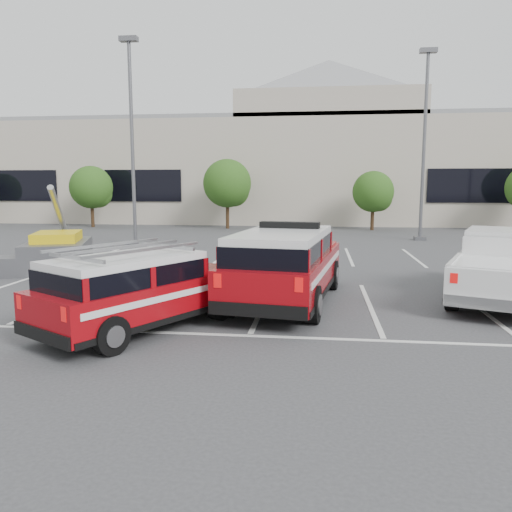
% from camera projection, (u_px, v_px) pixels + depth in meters
% --- Properties ---
extents(ground, '(120.00, 120.00, 0.00)m').
position_uv_depth(ground, '(264.00, 303.00, 13.00)').
color(ground, '#37373A').
rests_on(ground, ground).
extents(stall_markings, '(23.00, 15.00, 0.01)m').
position_uv_depth(stall_markings, '(278.00, 273.00, 17.42)').
color(stall_markings, silver).
rests_on(stall_markings, ground).
extents(convention_building, '(60.00, 16.99, 13.20)m').
position_uv_depth(convention_building, '(306.00, 166.00, 43.60)').
color(convention_building, '#B6AA9A').
rests_on(convention_building, ground).
extents(tree_left, '(3.07, 3.07, 4.42)m').
position_uv_depth(tree_left, '(93.00, 189.00, 36.09)').
color(tree_left, '#3F2B19').
rests_on(tree_left, ground).
extents(tree_mid_left, '(3.37, 3.37, 4.85)m').
position_uv_depth(tree_mid_left, '(229.00, 185.00, 34.82)').
color(tree_mid_left, '#3F2B19').
rests_on(tree_mid_left, ground).
extents(tree_mid_right, '(2.77, 2.77, 3.99)m').
position_uv_depth(tree_mid_right, '(374.00, 193.00, 33.67)').
color(tree_mid_right, '#3F2B19').
rests_on(tree_mid_right, ground).
extents(light_pole_left, '(0.90, 0.60, 10.24)m').
position_uv_depth(light_pole_left, '(132.00, 142.00, 25.03)').
color(light_pole_left, '#59595E').
rests_on(light_pole_left, ground).
extents(light_pole_mid, '(0.90, 0.60, 10.24)m').
position_uv_depth(light_pole_mid, '(424.00, 145.00, 27.12)').
color(light_pole_mid, '#59595E').
rests_on(light_pole_mid, ground).
extents(fire_chief_suv, '(2.95, 6.17, 2.09)m').
position_uv_depth(fire_chief_suv, '(285.00, 271.00, 12.97)').
color(fire_chief_suv, maroon).
rests_on(fire_chief_suv, ground).
extents(white_pickup, '(4.12, 6.37, 1.85)m').
position_uv_depth(white_pickup, '(501.00, 272.00, 13.46)').
color(white_pickup, silver).
rests_on(white_pickup, ground).
extents(ladder_suv, '(3.91, 4.95, 1.84)m').
position_uv_depth(ladder_suv, '(140.00, 296.00, 10.58)').
color(ladder_suv, maroon).
rests_on(ladder_suv, ground).
extents(utility_rig, '(3.21, 4.18, 3.07)m').
position_uv_depth(utility_rig, '(54.00, 253.00, 18.11)').
color(utility_rig, '#59595E').
rests_on(utility_rig, ground).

